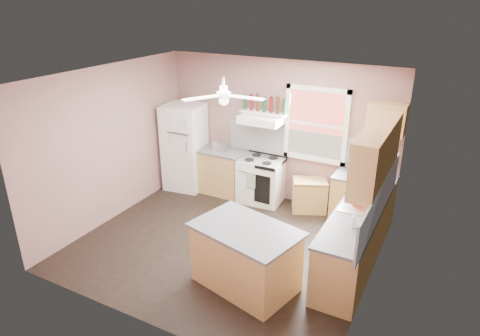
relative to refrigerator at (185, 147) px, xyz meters
The scene contains 32 objects.
floor 2.57m from the refrigerator, 40.36° to the right, with size 4.50×4.50×0.00m, color black.
ceiling 3.03m from the refrigerator, 40.36° to the right, with size 4.50×4.50×0.00m, color white.
wall_back 1.96m from the refrigerator, 13.98° to the left, with size 4.50×0.05×2.70m, color #7F5A55.
wall_right 4.43m from the refrigerator, 20.82° to the right, with size 0.05×4.00×2.70m, color #7F5A55.
wall_left 1.69m from the refrigerator, 105.42° to the right, with size 0.05×4.00×2.70m, color #7F5A55.
backsplash_back 2.35m from the refrigerator, 10.35° to the left, with size 2.90×0.03×0.55m, color white.
backsplash_right 4.28m from the refrigerator, 17.25° to the right, with size 0.03×2.60×0.55m, color white.
window_view 2.73m from the refrigerator, ahead, with size 1.00×0.02×1.20m, color maroon.
window_frame 2.72m from the refrigerator, ahead, with size 1.16×0.07×1.36m, color white.
refrigerator is the anchor object (origin of this frame).
base_cabinet_left 0.91m from the refrigerator, ahead, with size 0.90×0.60×0.86m, color #A88046.
counter_left 0.79m from the refrigerator, ahead, with size 0.92×0.62×0.04m, color #515154.
toaster 0.81m from the refrigerator, ahead, with size 0.28×0.16×0.18m, color silver.
stove 1.72m from the refrigerator, ahead, with size 0.81×0.64×0.86m, color white.
range_hood 1.79m from the refrigerator, ahead, with size 0.78×0.50×0.14m, color white.
bottle_shelf 1.85m from the refrigerator, 10.67° to the left, with size 0.90×0.26×0.03m, color white.
cart 2.69m from the refrigerator, ahead, with size 0.61×0.41×0.61m, color #A88046.
base_cabinet_corner 3.62m from the refrigerator, ahead, with size 1.00×0.60×0.86m, color #A88046.
base_cabinet_right 4.02m from the refrigerator, 18.46° to the right, with size 0.60×2.20×0.86m, color #A88046.
counter_corner 3.60m from the refrigerator, ahead, with size 1.02×0.62×0.04m, color #515154.
counter_right 3.99m from the refrigerator, 18.50° to the right, with size 0.62×2.22×0.04m, color #515154.
sink 3.93m from the refrigerator, 15.74° to the right, with size 0.55×0.45×0.03m, color silver.
faucet 4.09m from the refrigerator, 15.13° to the right, with size 0.03×0.03×0.14m, color silver.
upper_cabinet_right 4.17m from the refrigerator, 15.20° to the right, with size 0.33×1.80×0.76m, color #A88046.
upper_cabinet_corner 3.94m from the refrigerator, ahead, with size 0.60×0.33×0.52m, color #A88046.
paper_towel 3.94m from the refrigerator, ahead, with size 0.12×0.12×0.26m, color white.
island 3.51m from the refrigerator, 41.85° to the right, with size 1.32×0.84×0.86m, color #A88046.
island_top 3.48m from the refrigerator, 41.85° to the right, with size 1.40×0.91×0.04m, color #515154.
ceiling_fan_hub 2.89m from the refrigerator, 40.36° to the right, with size 0.20×0.20×0.08m, color white.
soap_bottle 4.18m from the refrigerator, 23.00° to the right, with size 0.09×0.09×0.24m, color silver.
red_caddy 3.87m from the refrigerator, 14.14° to the right, with size 0.18×0.12×0.10m, color #A31D0E.
wine_bottles 1.93m from the refrigerator, 10.66° to the left, with size 0.86×0.06×0.31m.
Camera 1 is at (2.98, -5.12, 3.79)m, focal length 32.00 mm.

